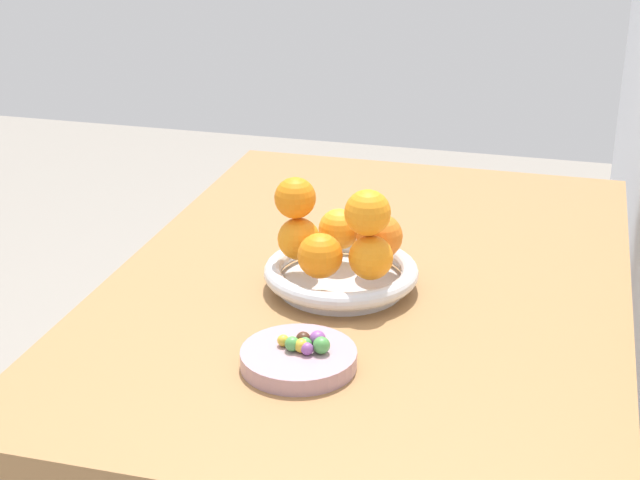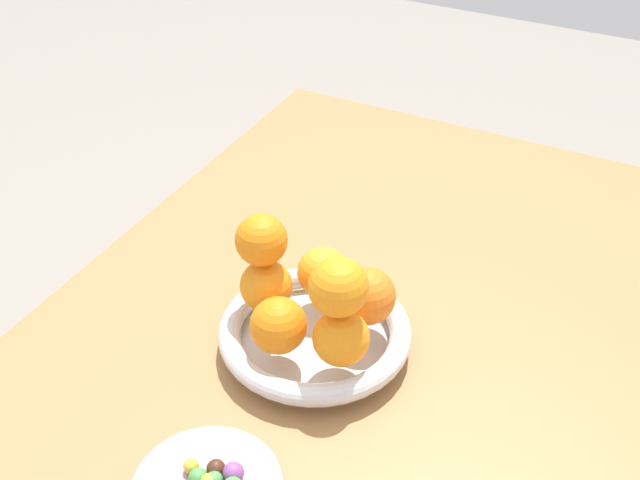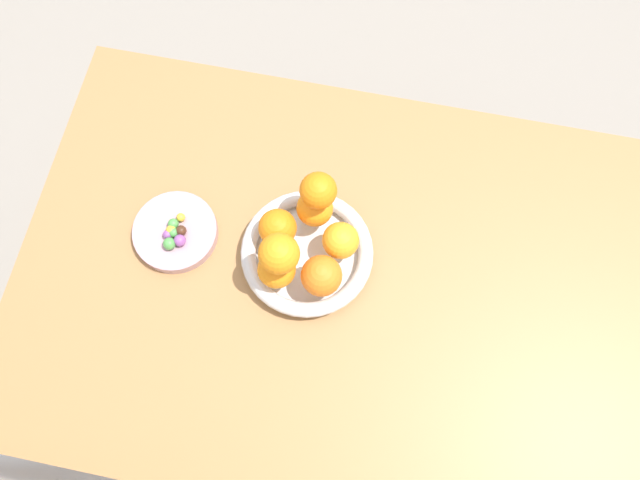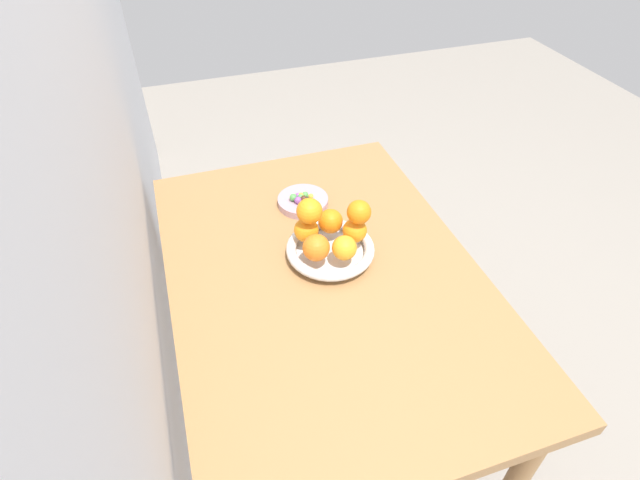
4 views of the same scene
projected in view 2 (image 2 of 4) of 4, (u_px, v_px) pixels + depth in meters
dining_table at (357, 379)px, 1.03m from camera, size 1.10×0.76×0.74m
fruit_bowl at (315, 335)px, 0.94m from camera, size 0.23×0.23×0.04m
orange_0 at (266, 286)px, 0.93m from camera, size 0.06×0.06×0.06m
orange_1 at (279, 325)px, 0.88m from camera, size 0.06×0.06×0.06m
orange_2 at (341, 338)px, 0.86m from camera, size 0.06×0.06×0.06m
orange_3 at (367, 296)px, 0.92m from camera, size 0.07×0.07×0.07m
orange_4 at (323, 272)px, 0.96m from camera, size 0.06×0.06×0.06m
orange_5 at (338, 287)px, 0.83m from camera, size 0.06×0.06×0.06m
orange_6 at (261, 240)px, 0.90m from camera, size 0.06×0.06×0.06m
candy_ball_0 at (191, 466)px, 0.78m from camera, size 0.02×0.02×0.02m
candy_ball_2 at (233, 473)px, 0.77m from camera, size 0.02×0.02×0.02m
candy_ball_3 at (216, 469)px, 0.78m from camera, size 0.02×0.02×0.02m
candy_ball_4 at (214, 480)px, 0.76m from camera, size 0.02×0.02×0.02m
candy_ball_6 at (198, 478)px, 0.77m from camera, size 0.02×0.02×0.02m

